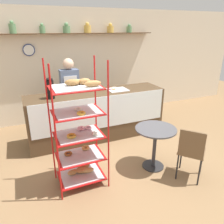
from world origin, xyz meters
name	(u,v)px	position (x,y,z in m)	size (l,w,h in m)	color
ground_plane	(122,167)	(0.00, 0.00, 0.00)	(14.00, 14.00, 0.00)	olive
back_wall	(78,65)	(0.00, 2.60, 1.37)	(10.00, 0.30, 2.70)	beige
display_counter	(97,115)	(0.00, 1.23, 0.51)	(2.85, 0.69, 1.01)	#4C3823
pastry_rack	(79,133)	(-0.73, -0.10, 0.84)	(0.72, 0.54, 1.88)	#B71414
person_worker	(70,93)	(-0.44, 1.73, 0.92)	(0.39, 0.24, 1.66)	#282833
cafe_table	(155,138)	(0.50, -0.20, 0.54)	(0.67, 0.67, 0.73)	#262628
cafe_chair	(191,149)	(0.81, -0.70, 0.54)	(0.54, 0.54, 0.88)	black
coffee_carafe	(50,88)	(-0.92, 1.16, 1.20)	(0.15, 0.15, 0.39)	black
donut_tray_counter	(116,89)	(0.42, 1.23, 1.03)	(0.41, 0.35, 0.05)	silver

